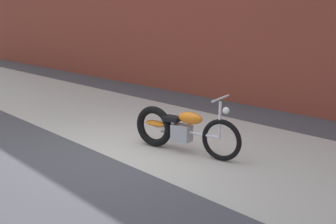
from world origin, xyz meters
TOP-DOWN VIEW (x-y plane):
  - ground_plane at (0.00, 0.00)m, footprint 80.00×80.00m
  - sidewalk_slab at (0.00, 1.75)m, footprint 36.00×3.50m
  - brick_building_wall at (0.00, 5.20)m, footprint 36.00×0.50m
  - motorcycle_orange at (0.43, 1.01)m, footprint 1.98×0.71m

SIDE VIEW (x-z plane):
  - ground_plane at x=0.00m, z-range 0.00..0.00m
  - sidewalk_slab at x=0.00m, z-range 0.00..0.01m
  - motorcycle_orange at x=0.43m, z-range -0.12..0.91m
  - brick_building_wall at x=0.00m, z-range 0.00..4.93m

